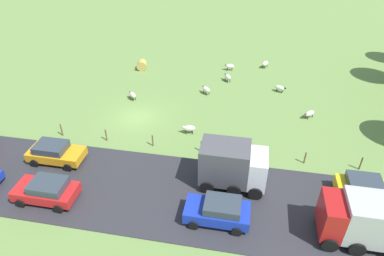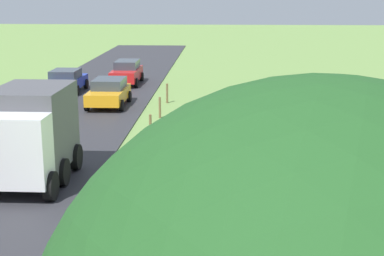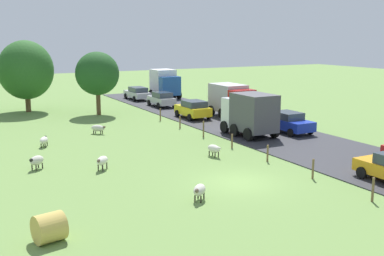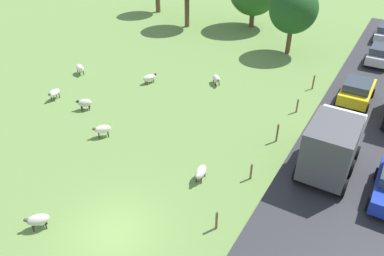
% 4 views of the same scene
% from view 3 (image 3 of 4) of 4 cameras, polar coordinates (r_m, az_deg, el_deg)
% --- Properties ---
extents(ground_plane, '(160.00, 160.00, 0.00)m').
position_cam_3_polar(ground_plane, '(25.19, 5.69, -6.60)').
color(ground_plane, '#6B8E47').
extents(road_strip, '(8.00, 80.00, 0.06)m').
position_cam_3_polar(road_strip, '(30.95, 19.78, -3.79)').
color(road_strip, '#2D2D33').
rests_on(road_strip, ground_plane).
extents(sheep_0, '(1.17, 1.19, 0.72)m').
position_cam_3_polar(sheep_0, '(37.88, -11.42, -0.02)').
color(sheep_0, beige).
rests_on(sheep_0, ground_plane).
extents(sheep_2, '(1.10, 1.03, 0.83)m').
position_cam_3_polar(sheep_2, '(28.70, -18.46, -3.79)').
color(sheep_2, beige).
rests_on(sheep_2, ground_plane).
extents(sheep_3, '(1.07, 1.12, 0.82)m').
position_cam_3_polar(sheep_3, '(27.62, -10.92, -3.95)').
color(sheep_3, silver).
rests_on(sheep_3, ground_plane).
extents(sheep_4, '(0.90, 1.25, 0.73)m').
position_cam_3_polar(sheep_4, '(34.41, -17.65, -1.43)').
color(sheep_4, silver).
rests_on(sheep_4, ground_plane).
extents(sheep_6, '(0.69, 1.21, 0.79)m').
position_cam_3_polar(sheep_6, '(30.14, 2.71, -2.56)').
color(sheep_6, silver).
rests_on(sheep_6, ground_plane).
extents(sheep_7, '(1.09, 1.10, 0.80)m').
position_cam_3_polar(sheep_7, '(22.18, 0.91, -7.60)').
color(sheep_7, beige).
rests_on(sheep_7, ground_plane).
extents(hay_bale_0, '(1.27, 1.32, 1.13)m').
position_cam_3_polar(hay_bale_0, '(18.77, -17.05, -11.57)').
color(hay_bale_0, tan).
rests_on(hay_bale_0, ground_plane).
extents(tree_0, '(4.25, 4.25, 6.21)m').
position_cam_3_polar(tree_0, '(46.77, -11.50, 6.53)').
color(tree_0, brown).
rests_on(tree_0, ground_plane).
extents(tree_2, '(5.52, 5.52, 7.29)m').
position_cam_3_polar(tree_2, '(50.60, -19.65, 6.69)').
color(tree_2, brown).
rests_on(tree_2, ground_plane).
extents(fence_post_0, '(0.12, 0.12, 1.17)m').
position_cam_3_polar(fence_post_0, '(23.63, 21.25, -7.05)').
color(fence_post_0, brown).
rests_on(fence_post_0, ground_plane).
extents(fence_post_1, '(0.12, 0.12, 1.12)m').
position_cam_3_polar(fence_post_1, '(26.30, 14.57, -4.87)').
color(fence_post_1, brown).
rests_on(fence_post_1, ground_plane).
extents(fence_post_2, '(0.12, 0.12, 1.06)m').
position_cam_3_polar(fence_post_2, '(29.30, 9.23, -3.07)').
color(fence_post_2, brown).
rests_on(fence_post_2, ground_plane).
extents(fence_post_3, '(0.12, 0.12, 1.01)m').
position_cam_3_polar(fence_post_3, '(32.53, 4.92, -1.60)').
color(fence_post_3, brown).
rests_on(fence_post_3, ground_plane).
extents(fence_post_4, '(0.12, 0.12, 1.27)m').
position_cam_3_polar(fence_post_4, '(35.89, 1.41, -0.14)').
color(fence_post_4, brown).
rests_on(fence_post_4, ground_plane).
extents(fence_post_5, '(0.12, 0.12, 1.04)m').
position_cam_3_polar(fence_post_5, '(39.42, -1.48, 0.71)').
color(fence_post_5, brown).
rests_on(fence_post_5, ground_plane).
extents(fence_post_6, '(0.12, 0.12, 1.15)m').
position_cam_3_polar(fence_post_6, '(43.02, -3.90, 1.65)').
color(fence_post_6, brown).
rests_on(fence_post_6, ground_plane).
extents(truck_0, '(2.69, 4.56, 3.31)m').
position_cam_3_polar(truck_0, '(36.31, 7.11, 1.82)').
color(truck_0, white).
rests_on(truck_0, road_strip).
extents(truck_1, '(2.80, 4.05, 3.53)m').
position_cam_3_polar(truck_1, '(58.56, -3.37, 5.48)').
color(truck_1, '#1E4C99').
rests_on(truck_1, road_strip).
extents(truck_2, '(2.68, 4.81, 3.09)m').
position_cam_3_polar(truck_2, '(44.70, 4.79, 3.50)').
color(truck_2, '#B21919').
rests_on(truck_2, road_strip).
extents(car_3, '(2.02, 3.97, 1.61)m').
position_cam_3_polar(car_3, '(51.39, -3.74, 3.56)').
color(car_3, '#B7B7BC').
rests_on(car_3, road_strip).
extents(car_4, '(2.22, 3.96, 1.67)m').
position_cam_3_polar(car_4, '(43.98, 0.14, 2.34)').
color(car_4, yellow).
rests_on(car_4, road_strip).
extents(car_5, '(2.16, 4.08, 1.63)m').
position_cam_3_polar(car_5, '(38.18, 11.79, 0.73)').
color(car_5, '#1933B2').
rests_on(car_5, road_strip).
extents(car_7, '(2.08, 4.59, 1.55)m').
position_cam_3_polar(car_7, '(57.36, -6.70, 4.27)').
color(car_7, '#B7B7BC').
rests_on(car_7, road_strip).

